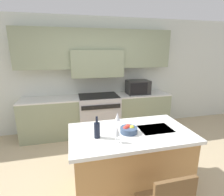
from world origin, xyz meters
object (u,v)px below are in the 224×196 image
object	(u,v)px
microwave	(138,87)
fruit_bowl	(129,129)
wine_glass_far	(117,117)
range_stove	(99,114)
wine_bottle	(97,130)
wine_glass_near	(117,131)

from	to	relation	value
microwave	fruit_bowl	size ratio (longest dim) A/B	2.42
microwave	wine_glass_far	distance (m)	2.00
range_stove	wine_glass_far	size ratio (longest dim) A/B	4.50
range_stove	microwave	world-z (taller)	microwave
wine_bottle	range_stove	bearing A→B (deg)	80.16
wine_bottle	wine_glass_near	bearing A→B (deg)	-39.31
wine_glass_far	microwave	bearing A→B (deg)	60.14
wine_bottle	wine_glass_near	world-z (taller)	wine_bottle
wine_bottle	fruit_bowl	bearing A→B (deg)	5.21
microwave	wine_glass_near	bearing A→B (deg)	-117.42
range_stove	wine_glass_far	bearing A→B (deg)	-90.42
wine_glass_far	range_stove	bearing A→B (deg)	89.58
wine_glass_far	fruit_bowl	size ratio (longest dim) A/B	0.93
wine_glass_far	wine_glass_near	bearing A→B (deg)	-106.39
microwave	wine_bottle	world-z (taller)	microwave
microwave	range_stove	bearing A→B (deg)	-178.91
microwave	wine_glass_near	size ratio (longest dim) A/B	2.60
wine_glass_near	wine_bottle	bearing A→B (deg)	140.69
range_stove	wine_glass_near	distance (m)	2.22
wine_bottle	wine_glass_far	world-z (taller)	wine_bottle
wine_glass_far	fruit_bowl	bearing A→B (deg)	-67.31
fruit_bowl	wine_bottle	bearing A→B (deg)	-174.79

